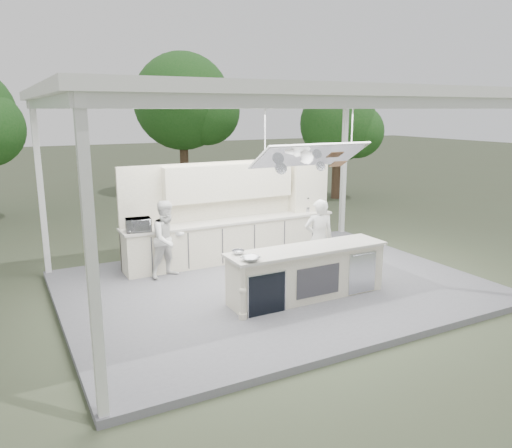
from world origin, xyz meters
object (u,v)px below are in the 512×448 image
demo_island (306,273)px  head_chef (319,238)px  sous_chef (168,239)px  back_counter (233,239)px

demo_island → head_chef: 1.29m
demo_island → sous_chef: size_ratio=1.93×
demo_island → back_counter: same height
back_counter → head_chef: size_ratio=3.10×
demo_island → head_chef: (0.88, 0.88, 0.34)m
back_counter → head_chef: 2.23m
demo_island → sous_chef: bearing=128.6°
head_chef → back_counter: bearing=-38.9°
demo_island → back_counter: (-0.18, 2.81, 0.00)m
demo_island → back_counter: bearing=93.6°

